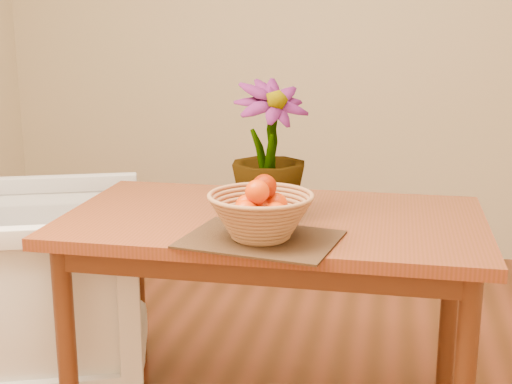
% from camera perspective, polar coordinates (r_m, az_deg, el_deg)
% --- Properties ---
extents(wall_back, '(4.00, 0.02, 2.70)m').
position_cam_1_polar(wall_back, '(4.24, 6.05, 13.10)').
color(wall_back, beige).
rests_on(wall_back, floor).
extents(table, '(1.40, 0.80, 0.75)m').
position_cam_1_polar(table, '(2.42, 1.37, -3.91)').
color(table, maroon).
rests_on(table, floor).
extents(placemat, '(0.50, 0.41, 0.01)m').
position_cam_1_polar(placemat, '(2.13, 0.38, -3.80)').
color(placemat, '#3E2816').
rests_on(placemat, table).
extents(wicker_basket, '(0.32, 0.32, 0.13)m').
position_cam_1_polar(wicker_basket, '(2.11, 0.38, -2.06)').
color(wicker_basket, '#A66F45').
rests_on(wicker_basket, placemat).
extents(orange_pile, '(0.17, 0.18, 0.13)m').
position_cam_1_polar(orange_pile, '(2.11, 0.43, -0.69)').
color(orange_pile, red).
rests_on(orange_pile, wicker_basket).
extents(potted_plant, '(0.35, 0.35, 0.45)m').
position_cam_1_polar(potted_plant, '(2.34, 1.04, 3.42)').
color(potted_plant, '#1D4A15').
rests_on(potted_plant, table).
extents(armchair, '(1.01, 1.04, 0.85)m').
position_cam_1_polar(armchair, '(2.88, -17.34, -6.64)').
color(armchair, gray).
rests_on(armchair, floor).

